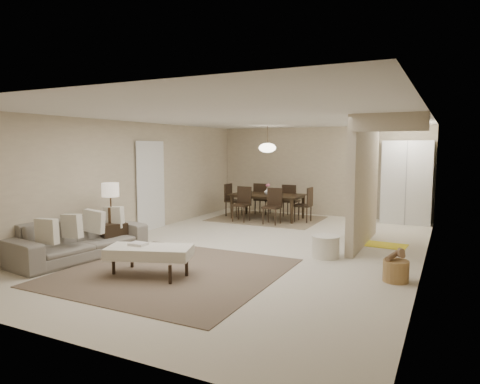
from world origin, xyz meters
The scene contains 22 objects.
floor centered at (0.00, 0.00, 0.00)m, with size 9.00×9.00×0.00m, color beige.
ceiling centered at (0.00, 0.00, 2.50)m, with size 9.00×9.00×0.00m, color white.
back_wall centered at (0.00, 4.50, 1.25)m, with size 6.00×6.00×0.00m, color tan.
left_wall centered at (-3.00, 0.00, 1.25)m, with size 9.00×9.00×0.00m, color tan.
right_wall centered at (3.00, 0.00, 1.25)m, with size 9.00×9.00×0.00m, color tan.
partition centered at (1.80, 1.25, 1.25)m, with size 0.15×2.50×2.50m, color tan.
doorway centered at (-2.97, 0.60, 1.02)m, with size 0.04×0.90×2.04m, color black.
pantry_cabinet centered at (2.35, 4.15, 1.05)m, with size 1.20×0.55×2.10m, color silver.
flush_light centered at (2.30, 3.20, 2.46)m, with size 0.44×0.44×0.05m, color white.
living_rug centered at (-0.48, -2.05, 0.01)m, with size 3.20×3.20×0.01m, color brown.
sofa centered at (-2.45, -2.05, 0.34)m, with size 0.92×2.36×0.69m, color gray.
ottoman_bench centered at (-0.68, -2.35, 0.36)m, with size 1.38×0.97×0.45m.
side_table centered at (-2.40, -1.31, 0.26)m, with size 0.46×0.46×0.51m, color black.
table_lamp centered at (-2.40, -1.31, 1.07)m, with size 0.32×0.32×0.76m.
round_pouf centered at (1.42, -0.10, 0.19)m, with size 0.49×0.49×0.38m, color beige.
wicker_basket centered at (2.69, -0.99, 0.16)m, with size 0.37×0.37×0.31m, color olive.
dining_rug centered at (-1.08, 3.17, 0.01)m, with size 2.80×2.10×0.01m, color brown.
dining_table centered at (-1.08, 3.17, 0.34)m, with size 1.91×1.07×0.67m, color black.
dining_chairs centered at (-1.08, 3.17, 0.45)m, with size 2.45×1.79×0.91m.
vase centered at (-1.08, 3.17, 0.76)m, with size 0.16×0.16×0.17m, color white.
yellow_mat centered at (2.18, 1.33, 0.01)m, with size 0.91×0.56×0.01m, color yellow.
pendant_light centered at (-1.08, 3.17, 1.92)m, with size 0.46×0.46×0.71m.
Camera 1 is at (3.34, -7.40, 1.95)m, focal length 32.00 mm.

